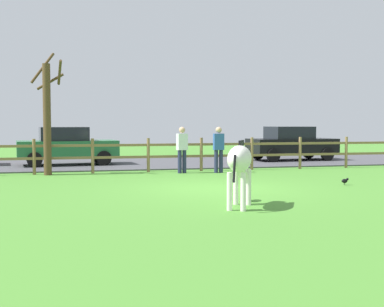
{
  "coord_description": "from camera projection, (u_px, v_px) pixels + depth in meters",
  "views": [
    {
      "loc": [
        -3.87,
        -13.47,
        1.78
      ],
      "look_at": [
        -0.44,
        0.97,
        0.9
      ],
      "focal_mm": 48.35,
      "sensor_mm": 36.0,
      "label": 1
    }
  ],
  "objects": [
    {
      "name": "ground_plane",
      "position": [
        216.0,
        188.0,
        14.08
      ],
      "size": [
        60.0,
        60.0,
        0.0
      ],
      "primitive_type": "plane",
      "color": "#47842D"
    },
    {
      "name": "parking_asphalt",
      "position": [
        159.0,
        162.0,
        23.11
      ],
      "size": [
        28.0,
        7.4,
        0.05
      ],
      "primitive_type": "cube",
      "color": "#47474C",
      "rests_on": "ground_plane"
    },
    {
      "name": "paddock_fence",
      "position": [
        175.0,
        152.0,
        18.86
      ],
      "size": [
        21.87,
        0.11,
        1.23
      ],
      "color": "olive",
      "rests_on": "ground_plane"
    },
    {
      "name": "bare_tree",
      "position": [
        47.0,
        115.0,
        17.54
      ],
      "size": [
        1.14,
        1.03,
        4.22
      ],
      "color": "#513A23",
      "rests_on": "ground_plane"
    },
    {
      "name": "zebra",
      "position": [
        240.0,
        163.0,
        10.87
      ],
      "size": [
        1.12,
        1.77,
        1.41
      ],
      "color": "white",
      "rests_on": "ground_plane"
    },
    {
      "name": "crow_on_grass",
      "position": [
        345.0,
        181.0,
        14.77
      ],
      "size": [
        0.21,
        0.1,
        0.2
      ],
      "color": "black",
      "rests_on": "ground_plane"
    },
    {
      "name": "parked_car_black",
      "position": [
        291.0,
        143.0,
        23.92
      ],
      "size": [
        4.09,
        2.07,
        1.56
      ],
      "color": "black",
      "rests_on": "parking_asphalt"
    },
    {
      "name": "parked_car_green",
      "position": [
        67.0,
        146.0,
        21.28
      ],
      "size": [
        4.16,
        2.22,
        1.56
      ],
      "color": "#236B38",
      "rests_on": "parking_asphalt"
    },
    {
      "name": "visitor_left_of_tree",
      "position": [
        182.0,
        148.0,
        18.26
      ],
      "size": [
        0.4,
        0.29,
        1.64
      ],
      "color": "#232847",
      "rests_on": "ground_plane"
    },
    {
      "name": "visitor_right_of_tree",
      "position": [
        219.0,
        147.0,
        18.38
      ],
      "size": [
        0.36,
        0.23,
        1.64
      ],
      "color": "#232847",
      "rests_on": "ground_plane"
    }
  ]
}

